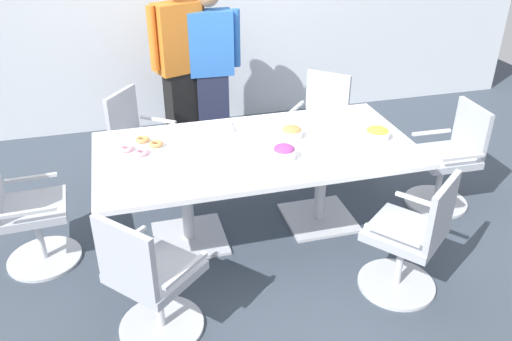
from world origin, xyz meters
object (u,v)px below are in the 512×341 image
Objects in this scene: napkin_pile at (219,127)px; office_chair_3 at (411,242)px; donut_platter at (142,147)px; snack_bowl_candy_mix at (284,152)px; office_chair_5 at (320,127)px; snack_bowl_cookies at (292,132)px; snack_bowl_chips_yellow at (377,133)px; office_chair_1 at (26,216)px; person_standing_1 at (211,67)px; office_chair_4 at (449,162)px; conference_table at (256,162)px; office_chair_2 at (150,283)px; person_standing_0 at (180,63)px; office_chair_0 at (141,147)px.

office_chair_3 is at bearing -52.90° from napkin_pile.
donut_platter is (-1.65, 1.16, 0.36)m from office_chair_3.
office_chair_3 is 5.18× the size of snack_bowl_candy_mix.
office_chair_5 reaches higher than snack_bowl_cookies.
office_chair_3 is 4.73× the size of snack_bowl_chips_yellow.
office_chair_1 is 0.54× the size of person_standing_1.
office_chair_5 is (-0.80, 0.97, 0.00)m from office_chair_4.
conference_table is at bearing 174.51° from snack_bowl_chips_yellow.
office_chair_4 is at bearing -5.22° from donut_platter.
conference_table is 2.64× the size of office_chair_1.
snack_bowl_candy_mix is 1.07m from donut_platter.
office_chair_2 is 2.68m from person_standing_0.
office_chair_2 is 1.00× the size of office_chair_3.
person_standing_1 reaches higher than office_chair_5.
person_standing_1 is at bearing 47.31° from office_chair_4.
napkin_pile is (-1.02, 1.35, 0.37)m from office_chair_3.
person_standing_1 is (1.68, 1.62, 0.46)m from office_chair_1.
office_chair_3 is 5.20× the size of snack_bowl_cookies.
person_standing_1 is 8.52× the size of napkin_pile.
office_chair_3 reaches higher than donut_platter.
office_chair_4 is (2.53, -0.99, 0.00)m from office_chair_0.
person_standing_0 is (0.49, 0.68, 0.53)m from office_chair_0.
office_chair_4 is at bearing -5.87° from snack_bowl_cookies.
snack_bowl_cookies is (2.02, 0.08, 0.39)m from office_chair_1.
person_standing_1 is (0.80, 0.69, 0.46)m from office_chair_0.
office_chair_5 is at bearing 125.27° from office_chair_0.
snack_bowl_candy_mix reaches higher than snack_bowl_cookies.
conference_table is at bearing -13.25° from donut_platter.
office_chair_0 is at bearing 136.88° from napkin_pile.
office_chair_5 is (0.91, 0.93, -0.22)m from conference_table.
office_chair_0 is 5.20× the size of snack_bowl_cookies.
office_chair_5 reaches higher than snack_bowl_chips_yellow.
snack_bowl_candy_mix is at bearing 93.04° from office_chair_3.
person_standing_0 reaches higher than snack_bowl_candy_mix.
office_chair_5 reaches higher than conference_table.
person_standing_1 is at bearing 166.95° from office_chair_0.
office_chair_5 is (1.73, -0.03, 0.00)m from office_chair_0.
conference_table is 2.64× the size of office_chair_2.
person_standing_0 is at bearing 126.73° from snack_bowl_chips_yellow.
office_chair_5 is at bearing 41.09° from office_chair_4.
office_chair_3 and office_chair_4 have the same top height.
person_standing_0 is at bearing -179.50° from office_chair_0.
person_standing_0 is at bearing 95.78° from napkin_pile.
person_standing_1 is 9.54× the size of snack_bowl_candy_mix.
office_chair_0 is 1.89m from office_chair_2.
napkin_pile is at bearing 88.63° from office_chair_3.
office_chair_5 is at bearing 26.28° from napkin_pile.
office_chair_1 and office_chair_5 have the same top height.
person_standing_1 reaches higher than donut_platter.
office_chair_3 is at bearing 93.12° from person_standing_0.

